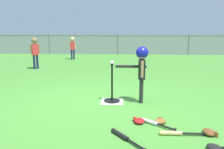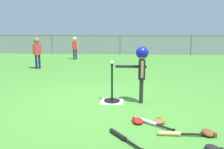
{
  "view_description": "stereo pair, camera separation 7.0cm",
  "coord_description": "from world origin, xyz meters",
  "px_view_note": "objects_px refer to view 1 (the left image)",
  "views": [
    {
      "loc": [
        0.43,
        -4.36,
        1.42
      ],
      "look_at": [
        0.17,
        0.15,
        0.55
      ],
      "focal_mm": 37.54,
      "sensor_mm": 36.0,
      "label": 1
    },
    {
      "loc": [
        0.5,
        -4.35,
        1.42
      ],
      "look_at": [
        0.17,
        0.15,
        0.55
      ],
      "focal_mm": 37.54,
      "sensor_mm": 36.0,
      "label": 2
    }
  ],
  "objects_px": {
    "batting_tee": "(112,95)",
    "spare_bat_wood": "(176,133)",
    "glove_by_plate": "(139,121)",
    "glove_tossed_aside": "(160,121)",
    "baseball_on_tee": "(112,63)",
    "glove_outfield_drop": "(215,148)",
    "fielder_deep_right": "(72,45)",
    "spare_bat_black": "(123,136)",
    "spare_bat_silver": "(153,123)",
    "fielder_near_right": "(35,49)",
    "batter_child": "(141,63)",
    "glove_near_bats": "(209,132)"
  },
  "relations": [
    {
      "from": "batting_tee",
      "to": "spare_bat_wood",
      "type": "xyz_separation_m",
      "value": [
        0.95,
        -1.48,
        -0.09
      ]
    },
    {
      "from": "glove_by_plate",
      "to": "batting_tee",
      "type": "bearing_deg",
      "value": 114.07
    },
    {
      "from": "spare_bat_wood",
      "to": "glove_tossed_aside",
      "type": "xyz_separation_m",
      "value": [
        -0.16,
        0.4,
        0.01
      ]
    },
    {
      "from": "baseball_on_tee",
      "to": "glove_outfield_drop",
      "type": "height_order",
      "value": "baseball_on_tee"
    },
    {
      "from": "batting_tee",
      "to": "glove_outfield_drop",
      "type": "xyz_separation_m",
      "value": [
        1.34,
        -1.88,
        -0.09
      ]
    },
    {
      "from": "fielder_deep_right",
      "to": "spare_bat_black",
      "type": "distance_m",
      "value": 8.59
    },
    {
      "from": "spare_bat_wood",
      "to": "glove_by_plate",
      "type": "relative_size",
      "value": 2.66
    },
    {
      "from": "spare_bat_silver",
      "to": "glove_by_plate",
      "type": "xyz_separation_m",
      "value": [
        -0.21,
        0.06,
        0.01
      ]
    },
    {
      "from": "baseball_on_tee",
      "to": "glove_tossed_aside",
      "type": "bearing_deg",
      "value": -53.54
    },
    {
      "from": "spare_bat_black",
      "to": "spare_bat_silver",
      "type": "bearing_deg",
      "value": 46.92
    },
    {
      "from": "batting_tee",
      "to": "glove_tossed_aside",
      "type": "height_order",
      "value": "batting_tee"
    },
    {
      "from": "batting_tee",
      "to": "spare_bat_wood",
      "type": "distance_m",
      "value": 1.76
    },
    {
      "from": "baseball_on_tee",
      "to": "fielder_near_right",
      "type": "bearing_deg",
      "value": 128.41
    },
    {
      "from": "spare_bat_black",
      "to": "glove_by_plate",
      "type": "bearing_deg",
      "value": 66.1
    },
    {
      "from": "spare_bat_wood",
      "to": "fielder_deep_right",
      "type": "bearing_deg",
      "value": 111.76
    },
    {
      "from": "spare_bat_wood",
      "to": "glove_outfield_drop",
      "type": "height_order",
      "value": "glove_outfield_drop"
    },
    {
      "from": "glove_by_plate",
      "to": "fielder_near_right",
      "type": "bearing_deg",
      "value": 125.62
    },
    {
      "from": "spare_bat_wood",
      "to": "glove_outfield_drop",
      "type": "distance_m",
      "value": 0.55
    },
    {
      "from": "batting_tee",
      "to": "spare_bat_silver",
      "type": "relative_size",
      "value": 1.56
    },
    {
      "from": "batter_child",
      "to": "baseball_on_tee",
      "type": "bearing_deg",
      "value": 179.03
    },
    {
      "from": "glove_near_bats",
      "to": "glove_outfield_drop",
      "type": "distance_m",
      "value": 0.46
    },
    {
      "from": "fielder_deep_right",
      "to": "fielder_near_right",
      "type": "xyz_separation_m",
      "value": [
        -0.74,
        -2.79,
        0.04
      ]
    },
    {
      "from": "fielder_near_right",
      "to": "spare_bat_wood",
      "type": "xyz_separation_m",
      "value": [
        3.96,
        -5.27,
        -0.71
      ]
    },
    {
      "from": "baseball_on_tee",
      "to": "spare_bat_silver",
      "type": "relative_size",
      "value": 0.15
    },
    {
      "from": "glove_by_plate",
      "to": "glove_tossed_aside",
      "type": "distance_m",
      "value": 0.32
    },
    {
      "from": "spare_bat_silver",
      "to": "glove_tossed_aside",
      "type": "relative_size",
      "value": 1.78
    },
    {
      "from": "fielder_deep_right",
      "to": "glove_outfield_drop",
      "type": "bearing_deg",
      "value": -66.94
    },
    {
      "from": "spare_bat_black",
      "to": "glove_tossed_aside",
      "type": "xyz_separation_m",
      "value": [
        0.56,
        0.54,
        0.01
      ]
    },
    {
      "from": "glove_near_bats",
      "to": "glove_by_plate",
      "type": "bearing_deg",
      "value": 159.04
    },
    {
      "from": "batter_child",
      "to": "fielder_near_right",
      "type": "height_order",
      "value": "fielder_near_right"
    },
    {
      "from": "glove_by_plate",
      "to": "glove_tossed_aside",
      "type": "relative_size",
      "value": 0.84
    },
    {
      "from": "spare_bat_wood",
      "to": "spare_bat_black",
      "type": "bearing_deg",
      "value": -169.29
    },
    {
      "from": "fielder_near_right",
      "to": "spare_bat_black",
      "type": "relative_size",
      "value": 1.99
    },
    {
      "from": "baseball_on_tee",
      "to": "glove_tossed_aside",
      "type": "distance_m",
      "value": 1.54
    },
    {
      "from": "baseball_on_tee",
      "to": "glove_outfield_drop",
      "type": "distance_m",
      "value": 2.43
    },
    {
      "from": "batting_tee",
      "to": "fielder_near_right",
      "type": "relative_size",
      "value": 0.66
    },
    {
      "from": "batter_child",
      "to": "glove_outfield_drop",
      "type": "bearing_deg",
      "value": -67.7
    },
    {
      "from": "glove_by_plate",
      "to": "glove_near_bats",
      "type": "xyz_separation_m",
      "value": [
        0.94,
        -0.36,
        0.0
      ]
    },
    {
      "from": "batter_child",
      "to": "spare_bat_wood",
      "type": "distance_m",
      "value": 1.7
    },
    {
      "from": "batting_tee",
      "to": "fielder_near_right",
      "type": "distance_m",
      "value": 4.88
    },
    {
      "from": "batting_tee",
      "to": "glove_outfield_drop",
      "type": "relative_size",
      "value": 2.83
    },
    {
      "from": "glove_outfield_drop",
      "to": "baseball_on_tee",
      "type": "bearing_deg",
      "value": 125.39
    },
    {
      "from": "spare_bat_black",
      "to": "glove_near_bats",
      "type": "bearing_deg",
      "value": 8.88
    },
    {
      "from": "batting_tee",
      "to": "glove_near_bats",
      "type": "xyz_separation_m",
      "value": [
        1.42,
        -1.43,
        -0.09
      ]
    },
    {
      "from": "spare_bat_wood",
      "to": "glove_by_plate",
      "type": "xyz_separation_m",
      "value": [
        -0.47,
        0.41,
        0.01
      ]
    },
    {
      "from": "spare_bat_black",
      "to": "glove_outfield_drop",
      "type": "distance_m",
      "value": 1.13
    },
    {
      "from": "fielder_near_right",
      "to": "spare_bat_wood",
      "type": "distance_m",
      "value": 6.63
    },
    {
      "from": "fielder_deep_right",
      "to": "spare_bat_black",
      "type": "relative_size",
      "value": 1.87
    },
    {
      "from": "fielder_deep_right",
      "to": "glove_near_bats",
      "type": "relative_size",
      "value": 4.91
    },
    {
      "from": "baseball_on_tee",
      "to": "glove_by_plate",
      "type": "bearing_deg",
      "value": -65.93
    }
  ]
}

